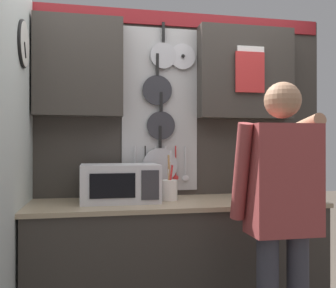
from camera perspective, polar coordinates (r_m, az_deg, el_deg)
The scene contains 7 objects.
base_cabinet_counter at distance 2.78m, azimuth 1.31°, elevation -18.03°, with size 2.03×0.65×0.91m.
back_wall_unit at distance 2.94m, azimuth 0.30°, elevation 3.20°, with size 2.60×0.23×2.35m.
side_wall at distance 2.25m, azimuth -23.11°, elevation -2.92°, with size 0.07×1.60×2.35m.
microwave at distance 2.65m, azimuth -7.34°, elevation -5.90°, with size 0.54×0.37×0.26m.
knife_block at distance 2.93m, azimuth 14.24°, elevation -6.12°, with size 0.12×0.16×0.26m.
utensil_crock at distance 2.70m, azimuth 0.15°, elevation -6.72°, with size 0.12×0.12×0.36m.
person at distance 2.19m, azimuth 16.94°, elevation -8.56°, with size 0.54×0.65×1.65m.
Camera 1 is at (-0.57, -2.58, 1.30)m, focal length 40.00 mm.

